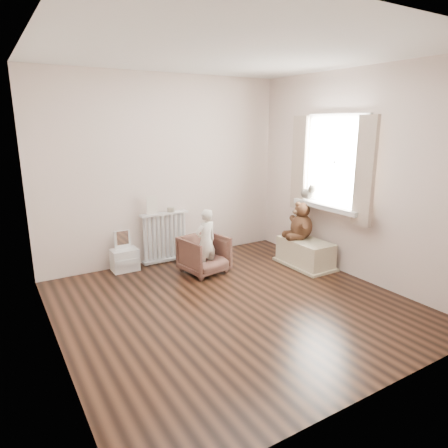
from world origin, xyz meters
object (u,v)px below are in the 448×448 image
radiator (165,236)px  plush_cat (307,193)px  toy_vanity (124,251)px  teddy_bear (302,217)px  armchair (204,255)px  child (206,241)px  toy_bench (305,252)px

radiator → plush_cat: (1.75, -0.99, 0.61)m
toy_vanity → teddy_bear: 2.48m
toy_vanity → plush_cat: (2.36, -0.96, 0.72)m
radiator → teddy_bear: size_ratio=1.40×
armchair → radiator: bearing=101.8°
radiator → child: size_ratio=0.85×
toy_vanity → teddy_bear: teddy_bear is taller
armchair → plush_cat: plush_cat is taller
armchair → teddy_bear: bearing=-25.7°
toy_vanity → child: child is taller
radiator → toy_bench: 1.99m
teddy_bear → plush_cat: (0.13, 0.05, 0.33)m
child → plush_cat: (1.48, -0.27, 0.55)m
teddy_bear → armchair: bearing=-176.8°
plush_cat → armchair: bearing=156.3°
child → teddy_bear: teddy_bear is taller
radiator → toy_vanity: radiator is taller
child → toy_bench: size_ratio=1.09×
teddy_bear → radiator: bearing=165.9°
armchair → teddy_bear: (1.35, -0.38, 0.42)m
armchair → child: bearing=-100.2°
toy_bench → teddy_bear: teddy_bear is taller
toy_vanity → plush_cat: plush_cat is taller
radiator → child: bearing=-69.4°
radiator → armchair: radiator is taller
radiator → armchair: 0.73m
radiator → teddy_bear: bearing=-32.8°
radiator → toy_bench: size_ratio=0.93×
toy_vanity → toy_bench: (2.22, -1.13, -0.08)m
child → toy_bench: bearing=151.5°
child → plush_cat: 1.60m
teddy_bear → plush_cat: size_ratio=1.98×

